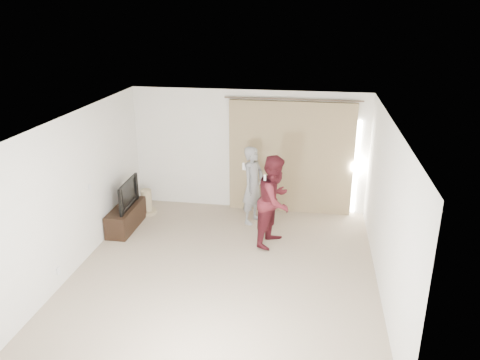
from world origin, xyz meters
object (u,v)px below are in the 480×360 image
tv_console (126,217)px  person_woman (275,201)px  person_man (253,185)px  tv (124,194)px

tv_console → person_woman: 3.06m
person_woman → tv_console: bearing=176.8°
person_man → person_woman: person_woman is taller
tv → person_man: (2.46, 0.70, 0.07)m
tv_console → tv: bearing=0.0°
tv_console → tv: 0.51m
tv_console → person_man: (2.46, 0.70, 0.58)m
tv_console → tv: (0.00, 0.00, 0.51)m
person_man → person_woman: size_ratio=0.94×
tv_console → tv: tv is taller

